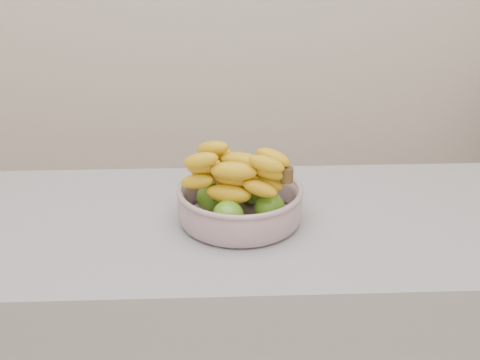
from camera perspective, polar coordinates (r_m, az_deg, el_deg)
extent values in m
cylinder|color=#AABECC|center=(1.51, 0.00, -3.25)|extent=(0.24, 0.24, 0.01)
torus|color=#AABECC|center=(1.48, 0.00, -0.83)|extent=(0.28, 0.28, 0.01)
sphere|color=#418A17|center=(1.43, -1.03, -3.07)|extent=(0.07, 0.07, 0.07)
sphere|color=#418A17|center=(1.47, 2.54, -2.35)|extent=(0.07, 0.07, 0.07)
sphere|color=#418A17|center=(1.55, 0.95, -0.83)|extent=(0.07, 0.07, 0.07)
sphere|color=#418A17|center=(1.52, -2.46, -1.47)|extent=(0.07, 0.07, 0.07)
ellipsoid|color=gold|center=(1.44, -1.00, -1.17)|extent=(0.18, 0.09, 0.04)
ellipsoid|color=gold|center=(1.48, -0.34, -0.46)|extent=(0.18, 0.11, 0.04)
ellipsoid|color=gold|center=(1.52, 0.29, 0.20)|extent=(0.17, 0.13, 0.04)
ellipsoid|color=gold|center=(1.44, -0.35, 0.24)|extent=(0.18, 0.08, 0.04)
ellipsoid|color=gold|center=(1.48, 0.34, 0.96)|extent=(0.17, 0.14, 0.04)
ellipsoid|color=gold|center=(1.45, 0.21, 1.58)|extent=(0.18, 0.11, 0.04)
ellipsoid|color=gold|center=(1.41, -0.55, 0.76)|extent=(0.18, 0.07, 0.04)
cylinder|color=#463216|center=(1.42, 4.02, 0.44)|extent=(0.03, 0.03, 0.03)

